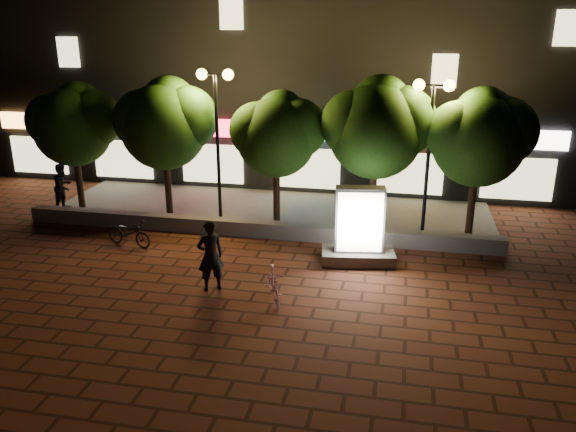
% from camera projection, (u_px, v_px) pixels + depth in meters
% --- Properties ---
extents(ground, '(80.00, 80.00, 0.00)m').
position_uv_depth(ground, '(215.00, 288.00, 15.35)').
color(ground, '#502819').
rests_on(ground, ground).
extents(retaining_wall, '(16.00, 0.45, 0.50)m').
position_uv_depth(retaining_wall, '(253.00, 228.00, 18.97)').
color(retaining_wall, slate).
rests_on(retaining_wall, ground).
extents(sidewalk, '(16.00, 5.00, 0.08)m').
position_uv_depth(sidewalk, '(270.00, 211.00, 21.35)').
color(sidewalk, slate).
rests_on(sidewalk, ground).
extents(building_block, '(28.00, 8.12, 11.30)m').
position_uv_depth(building_block, '(302.00, 61.00, 25.75)').
color(building_block, black).
rests_on(building_block, ground).
extents(tree_far_left, '(3.36, 2.80, 4.63)m').
position_uv_depth(tree_far_left, '(74.00, 122.00, 20.63)').
color(tree_far_left, '#301E12').
rests_on(tree_far_left, sidewalk).
extents(tree_left, '(3.60, 3.00, 4.89)m').
position_uv_depth(tree_left, '(166.00, 121.00, 19.92)').
color(tree_left, '#301E12').
rests_on(tree_left, sidewalk).
extents(tree_mid, '(3.24, 2.70, 4.50)m').
position_uv_depth(tree_mid, '(278.00, 132.00, 19.25)').
color(tree_mid, '#301E12').
rests_on(tree_mid, sidewalk).
extents(tree_right, '(3.72, 3.10, 5.07)m').
position_uv_depth(tree_right, '(378.00, 125.00, 18.52)').
color(tree_right, '#301E12').
rests_on(tree_right, sidewalk).
extents(tree_far_right, '(3.48, 2.90, 4.76)m').
position_uv_depth(tree_far_right, '(481.00, 135.00, 17.99)').
color(tree_far_right, '#301E12').
rests_on(tree_far_right, sidewalk).
extents(street_lamp_left, '(1.26, 0.36, 5.18)m').
position_uv_depth(street_lamp_left, '(216.00, 107.00, 19.13)').
color(street_lamp_left, black).
rests_on(street_lamp_left, sidewalk).
extents(street_lamp_right, '(1.26, 0.36, 4.98)m').
position_uv_depth(street_lamp_right, '(431.00, 118.00, 17.86)').
color(street_lamp_right, black).
rests_on(street_lamp_right, sidewalk).
extents(ad_kiosk, '(2.25, 1.36, 2.30)m').
position_uv_depth(ad_kiosk, '(359.00, 232.00, 16.69)').
color(ad_kiosk, slate).
rests_on(ad_kiosk, ground).
extents(scooter_pink, '(0.96, 1.57, 0.91)m').
position_uv_depth(scooter_pink, '(274.00, 286.00, 14.46)').
color(scooter_pink, '#BD7B94').
rests_on(scooter_pink, ground).
extents(rider, '(0.85, 0.78, 1.94)m').
position_uv_depth(rider, '(210.00, 256.00, 14.96)').
color(rider, black).
rests_on(rider, ground).
extents(scooter_parked, '(1.71, 0.93, 0.85)m').
position_uv_depth(scooter_parked, '(129.00, 233.00, 18.08)').
color(scooter_parked, black).
rests_on(scooter_parked, ground).
extents(pedestrian, '(0.74, 0.91, 1.73)m').
position_uv_depth(pedestrian, '(63.00, 186.00, 21.17)').
color(pedestrian, black).
rests_on(pedestrian, sidewalk).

